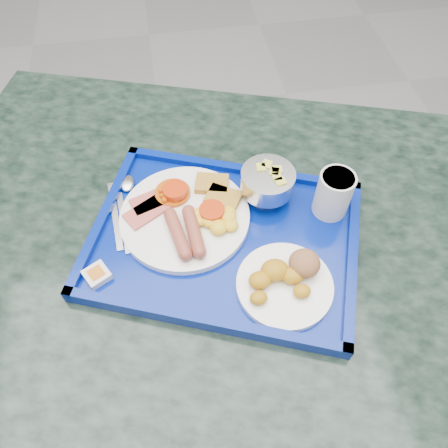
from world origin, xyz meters
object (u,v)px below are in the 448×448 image
(table, at_px, (247,300))
(main_plate, at_px, (189,214))
(juice_cup, at_px, (334,193))
(fruit_bowl, at_px, (268,181))
(bread_plate, at_px, (286,279))
(tray, at_px, (224,239))

(table, height_order, main_plate, main_plate)
(table, xyz_separation_m, juice_cup, (0.15, 0.05, 0.27))
(juice_cup, bearing_deg, main_plate, 175.26)
(table, xyz_separation_m, fruit_bowl, (0.05, 0.10, 0.26))
(fruit_bowl, bearing_deg, bread_plate, -92.73)
(table, bearing_deg, bread_plate, -65.58)
(fruit_bowl, xyz_separation_m, juice_cup, (0.11, -0.05, 0.00))
(table, height_order, bread_plate, bread_plate)
(table, distance_m, bread_plate, 0.25)
(fruit_bowl, distance_m, juice_cup, 0.12)
(table, xyz_separation_m, main_plate, (-0.10, 0.07, 0.23))
(table, relative_size, tray, 2.68)
(main_plate, distance_m, bread_plate, 0.21)
(tray, xyz_separation_m, bread_plate, (0.08, -0.11, 0.02))
(table, bearing_deg, main_plate, 143.95)
(tray, bearing_deg, bread_plate, -51.64)
(main_plate, bearing_deg, fruit_bowl, 10.19)
(fruit_bowl, bearing_deg, juice_cup, -23.96)
(main_plate, height_order, fruit_bowl, fruit_bowl)
(fruit_bowl, bearing_deg, table, -114.81)
(main_plate, xyz_separation_m, juice_cup, (0.26, -0.02, 0.03))
(main_plate, height_order, juice_cup, juice_cup)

